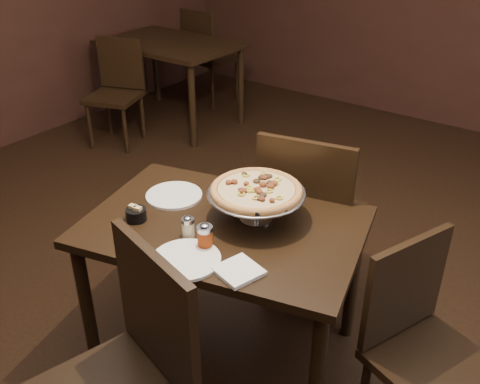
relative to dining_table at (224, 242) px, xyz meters
The scene contains 16 objects.
room 0.78m from the dining_table, 95.11° to the left, with size 6.04×7.04×2.84m.
dining_table is the anchor object (origin of this frame).
background_table 3.10m from the dining_table, 137.18° to the left, with size 1.24×0.83×0.78m.
pizza_stand 0.28m from the dining_table, 49.48° to the left, with size 0.42×0.42×0.17m.
parmesan_shaker 0.22m from the dining_table, 108.77° to the right, with size 0.05×0.05×0.09m.
pepper_flake_shaker 0.24m from the dining_table, 74.21° to the right, with size 0.06×0.06×0.11m.
packet_caddy 0.40m from the dining_table, 147.50° to the right, with size 0.09×0.09×0.07m.
napkin_stack 0.37m from the dining_table, 43.01° to the right, with size 0.15×0.15×0.02m, color white.
plate_left 0.35m from the dining_table, behind, with size 0.26×0.26×0.01m, color white.
plate_near 0.32m from the dining_table, 80.44° to the right, with size 0.27×0.27×0.01m, color white.
serving_spatula 0.33m from the dining_table, ahead, with size 0.17×0.17×0.02m.
chair_far 0.57m from the dining_table, 77.74° to the left, with size 0.56×0.56×1.00m.
chair_near 0.74m from the dining_table, 78.67° to the right, with size 0.58×0.58×1.00m.
chair_side 0.89m from the dining_table, ahead, with size 0.53×0.53×0.88m.
bg_chair_far 3.58m from the dining_table, 130.74° to the left, with size 0.50×0.50×0.97m.
bg_chair_near 2.76m from the dining_table, 147.73° to the left, with size 0.54×0.54×0.90m.
Camera 1 is at (1.28, -1.61, 1.96)m, focal length 40.00 mm.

